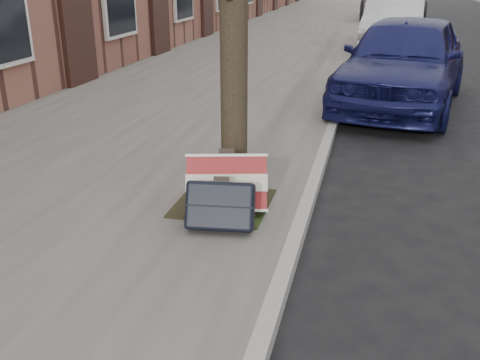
% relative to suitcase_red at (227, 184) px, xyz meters
% --- Properties ---
extents(ground, '(120.00, 120.00, 0.00)m').
position_rel_suitcase_red_xyz_m(ground, '(1.92, -1.04, -0.39)').
color(ground, black).
rests_on(ground, ground).
extents(near_sidewalk, '(5.00, 70.00, 0.12)m').
position_rel_suitcase_red_xyz_m(near_sidewalk, '(-1.78, 13.96, -0.33)').
color(near_sidewalk, slate).
rests_on(near_sidewalk, ground).
extents(dirt_patch, '(0.85, 0.85, 0.02)m').
position_rel_suitcase_red_xyz_m(dirt_patch, '(-0.08, 0.16, -0.26)').
color(dirt_patch, black).
rests_on(dirt_patch, near_sidewalk).
extents(suitcase_red, '(0.77, 0.55, 0.54)m').
position_rel_suitcase_red_xyz_m(suitcase_red, '(0.00, 0.00, 0.00)').
color(suitcase_red, maroon).
rests_on(suitcase_red, near_sidewalk).
extents(suitcase_navy, '(0.61, 0.41, 0.45)m').
position_rel_suitcase_red_xyz_m(suitcase_navy, '(0.04, -0.36, -0.05)').
color(suitcase_navy, black).
rests_on(suitcase_navy, near_sidewalk).
extents(car_near_front, '(2.53, 4.65, 1.50)m').
position_rel_suitcase_red_xyz_m(car_near_front, '(1.64, 5.07, 0.36)').
color(car_near_front, '#131547').
rests_on(car_near_front, ground).
extents(car_near_mid, '(1.72, 4.45, 1.44)m').
position_rel_suitcase_red_xyz_m(car_near_mid, '(1.55, 11.60, 0.33)').
color(car_near_mid, '#B2B4BA').
rests_on(car_near_mid, ground).
extents(car_near_back, '(2.93, 5.84, 1.59)m').
position_rel_suitcase_red_xyz_m(car_near_back, '(1.78, 21.27, 0.40)').
color(car_near_back, '#313136').
rests_on(car_near_back, ground).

